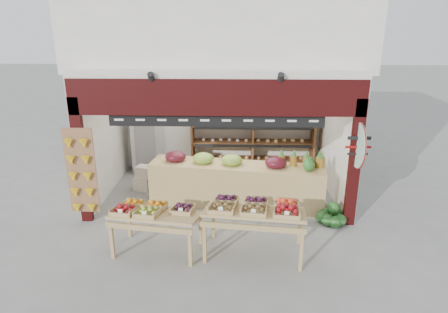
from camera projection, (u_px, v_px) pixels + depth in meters
ground at (219, 200)px, 9.43m from camera, size 60.00×60.00×0.00m
shop_structure at (221, 25)px, 9.68m from camera, size 6.36×5.12×5.40m
banana_board at (81, 173)px, 8.03m from camera, size 0.60×0.15×1.80m
gift_sign at (358, 145)px, 7.70m from camera, size 0.04×0.93×0.92m
back_shelving at (253, 129)px, 10.78m from camera, size 3.33×0.55×2.03m
refrigerator at (148, 141)px, 10.95m from camera, size 0.81×0.81×1.76m
cardboard_stack at (153, 182)px, 9.89m from camera, size 1.06×0.76×0.63m
mid_counter at (236, 183)px, 9.05m from camera, size 3.98×1.34×1.21m
display_table_left at (151, 212)px, 7.18m from camera, size 1.66×1.08×0.99m
display_table_right at (255, 209)px, 7.03m from camera, size 1.87×1.19×1.11m
watermelon_pile at (331, 216)px, 8.33m from camera, size 0.61×0.61×0.47m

